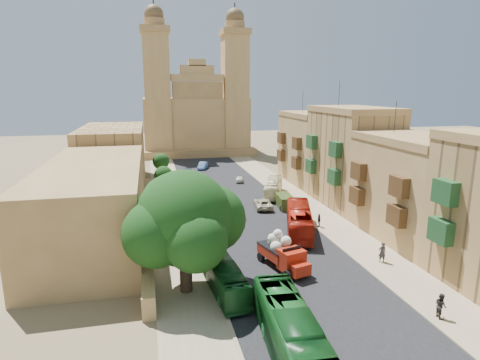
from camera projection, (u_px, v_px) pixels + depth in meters
name	position (u px, v px, depth m)	size (l,w,h in m)	color
ground	(314.00, 302.00, 31.15)	(260.00, 260.00, 0.00)	brown
road_surface	(234.00, 200.00, 59.69)	(14.00, 140.00, 0.01)	black
sidewalk_east	(294.00, 197.00, 61.74)	(5.00, 140.00, 0.01)	#9B8766
sidewalk_west	(170.00, 204.00, 57.64)	(5.00, 140.00, 0.01)	#9B8766
kerb_east	(279.00, 197.00, 61.18)	(0.25, 140.00, 0.12)	#9B8766
kerb_west	(187.00, 203.00, 58.17)	(0.25, 140.00, 0.12)	#9B8766
townhouse_b	(412.00, 188.00, 43.81)	(9.00, 14.00, 14.90)	#A67F4B
townhouse_c	(351.00, 156.00, 56.85)	(9.00, 14.00, 17.40)	tan
townhouse_d	(312.00, 148.00, 70.33)	(9.00, 14.00, 15.90)	#A67F4B
west_wall	(148.00, 222.00, 47.28)	(1.00, 40.00, 1.80)	#A67F4B
west_building_low	(95.00, 202.00, 43.47)	(10.00, 28.00, 8.40)	olive
west_building_mid	(113.00, 157.00, 68.02)	(10.00, 22.00, 10.00)	tan
church	(195.00, 116.00, 103.84)	(28.00, 22.50, 36.30)	#A67F4B
ficus_tree	(185.00, 221.00, 31.62)	(10.08, 9.27, 10.08)	#332519
street_tree_a	(173.00, 225.00, 39.75)	(2.90, 2.90, 4.46)	#332519
street_tree_b	(167.00, 193.00, 51.13)	(3.09, 3.09, 4.74)	#332519
street_tree_c	(164.00, 176.00, 62.58)	(2.94, 2.94, 4.52)	#332519
street_tree_d	(161.00, 162.00, 73.96)	(3.06, 3.06, 4.70)	#332519
red_truck	(283.00, 253.00, 36.69)	(3.72, 6.32, 3.49)	#A61F0C
olive_pickup	(285.00, 202.00, 55.83)	(2.33, 4.51, 1.80)	#33451A
bus_green_south	(291.00, 334.00, 24.41)	(2.66, 11.39, 3.17)	#114A1A
bus_green_north	(224.00, 276.00, 32.68)	(2.12, 9.05, 2.52)	#18511F
bus_red_east	(299.00, 220.00, 45.84)	(2.57, 11.00, 3.06)	#AB1C0D
bus_cream_east	(273.00, 188.00, 61.99)	(2.17, 9.26, 2.58)	beige
car_blue_a	(233.00, 213.00, 51.40)	(1.55, 3.84, 1.31)	teal
car_white_a	(210.00, 189.00, 63.69)	(1.49, 4.26, 1.41)	white
car_cream	(263.00, 204.00, 55.59)	(2.26, 4.90, 1.36)	#BCB995
car_dkblue	(189.00, 174.00, 74.56)	(1.99, 4.89, 1.42)	#102045
car_white_b	(239.00, 179.00, 71.50)	(1.29, 3.21, 1.09)	silver
car_blue_b	(203.00, 165.00, 83.35)	(1.50, 4.30, 1.42)	#4C74B2
pedestrian_a	(382.00, 252.00, 38.16)	(0.72, 0.47, 1.98)	#2B282D
pedestrian_b	(441.00, 306.00, 28.83)	(0.91, 0.71, 1.86)	#2B2823
pedestrian_c	(319.00, 220.00, 48.01)	(0.95, 0.40, 1.63)	#31323A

